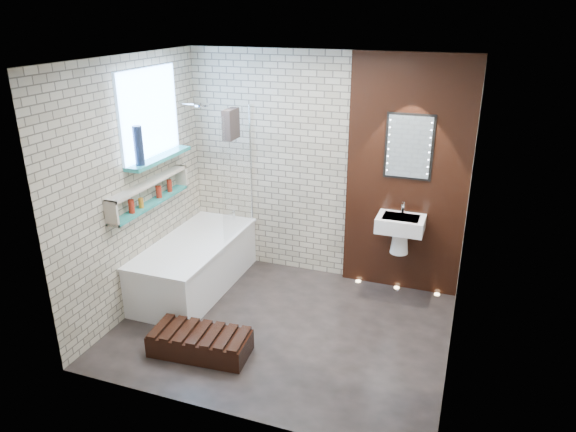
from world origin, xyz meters
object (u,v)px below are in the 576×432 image
at_px(bathtub, 196,264).
at_px(led_mirror, 409,147).
at_px(bath_screen, 237,173).
at_px(washbasin, 400,229).
at_px(walnut_step, 200,343).

bearing_deg(bathtub, led_mirror, 19.78).
relative_size(bathtub, bath_screen, 1.24).
bearing_deg(washbasin, led_mirror, 90.00).
height_order(bathtub, bath_screen, bath_screen).
distance_m(washbasin, led_mirror, 0.88).
distance_m(bathtub, bath_screen, 1.14).
relative_size(bathtub, washbasin, 3.00).
bearing_deg(washbasin, bathtub, -163.99).
bearing_deg(led_mirror, washbasin, -90.00).
height_order(washbasin, walnut_step, washbasin).
bearing_deg(bath_screen, led_mirror, 10.66).
bearing_deg(bath_screen, bathtub, -128.90).
relative_size(bathtub, walnut_step, 1.90).
bearing_deg(led_mirror, bath_screen, -169.34).
bearing_deg(bathtub, bath_screen, 51.10).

